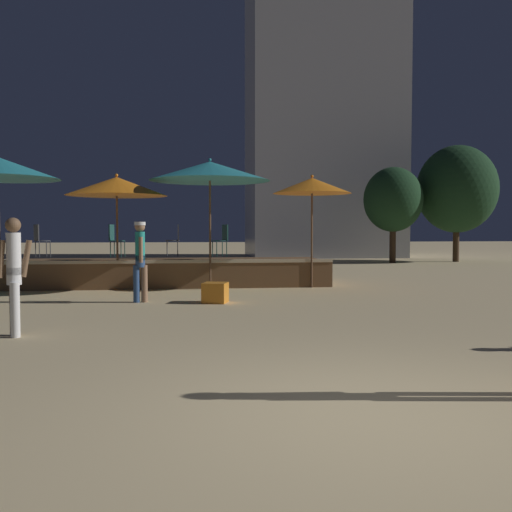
{
  "coord_description": "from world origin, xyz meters",
  "views": [
    {
      "loc": [
        -1.51,
        -4.42,
        1.51
      ],
      "look_at": [
        0.0,
        7.63,
        0.93
      ],
      "focal_mm": 40.0,
      "sensor_mm": 36.0,
      "label": 1
    }
  ],
  "objects": [
    {
      "name": "person_1",
      "position": [
        -2.42,
        7.46,
        0.92
      ],
      "size": [
        0.29,
        0.44,
        1.66
      ],
      "rotation": [
        0.0,
        0.0,
        3.31
      ],
      "color": "#997051",
      "rests_on": "ground"
    },
    {
      "name": "patio_umbrella_1",
      "position": [
        -0.88,
        9.76,
        2.93
      ],
      "size": [
        2.98,
        2.98,
        3.25
      ],
      "color": "brown",
      "rests_on": "ground"
    },
    {
      "name": "bistro_chair_3",
      "position": [
        -3.44,
        11.72,
        1.28
      ],
      "size": [
        0.42,
        0.42,
        0.9
      ],
      "rotation": [
        0.0,
        0.0,
        1.33
      ],
      "color": "#1E4C47",
      "rests_on": "wooden_deck"
    },
    {
      "name": "bistro_chair_0",
      "position": [
        -5.47,
        11.85,
        1.28
      ],
      "size": [
        0.47,
        0.47,
        0.9
      ],
      "rotation": [
        0.0,
        0.0,
        2.14
      ],
      "color": "#47474C",
      "rests_on": "wooden_deck"
    },
    {
      "name": "patio_umbrella_3",
      "position": [
        1.73,
        9.92,
        2.61
      ],
      "size": [
        2.01,
        2.01,
        2.89
      ],
      "color": "brown",
      "rests_on": "ground"
    },
    {
      "name": "distant_building",
      "position": [
        5.97,
        26.0,
        7.84
      ],
      "size": [
        8.03,
        4.76,
        15.68
      ],
      "color": "gray",
      "rests_on": "ground"
    },
    {
      "name": "background_tree_1",
      "position": [
        7.66,
        19.91,
        2.79
      ],
      "size": [
        2.6,
        2.6,
        4.24
      ],
      "color": "#3D2B1C",
      "rests_on": "ground"
    },
    {
      "name": "bistro_chair_2",
      "position": [
        -1.77,
        12.02,
        1.28
      ],
      "size": [
        0.4,
        0.4,
        0.9
      ],
      "rotation": [
        0.0,
        0.0,
        4.73
      ],
      "color": "#47474C",
      "rests_on": "wooden_deck"
    },
    {
      "name": "person_3",
      "position": [
        -3.88,
        3.88,
        0.9
      ],
      "size": [
        0.47,
        0.28,
        1.67
      ],
      "rotation": [
        0.0,
        0.0,
        1.9
      ],
      "color": "white",
      "rests_on": "ground"
    },
    {
      "name": "bistro_chair_1",
      "position": [
        -0.45,
        11.57,
        1.28
      ],
      "size": [
        0.44,
        0.44,
        0.9
      ],
      "rotation": [
        0.0,
        0.0,
        5.06
      ],
      "color": "#1E4C47",
      "rests_on": "wooden_deck"
    },
    {
      "name": "wooden_deck",
      "position": [
        -2.09,
        11.32,
        0.33
      ],
      "size": [
        8.75,
        2.8,
        0.73
      ],
      "color": "brown",
      "rests_on": "ground"
    },
    {
      "name": "background_tree_0",
      "position": [
        10.84,
        20.36,
        3.32
      ],
      "size": [
        3.62,
        3.62,
        5.31
      ],
      "color": "#3D2B1C",
      "rests_on": "ground"
    },
    {
      "name": "ground_plane",
      "position": [
        0.0,
        0.0,
        0.0
      ],
      "size": [
        120.0,
        120.0,
        0.0
      ],
      "primitive_type": "plane",
      "color": "#D1B784"
    },
    {
      "name": "cube_seat_0",
      "position": [
        -0.89,
        7.21,
        0.21
      ],
      "size": [
        0.59,
        0.59,
        0.41
      ],
      "rotation": [
        0.0,
        0.0,
        -0.29
      ],
      "color": "orange",
      "rests_on": "ground"
    },
    {
      "name": "patio_umbrella_2",
      "position": [
        -3.16,
        9.97,
        2.55
      ],
      "size": [
        2.47,
        2.47,
        2.87
      ],
      "color": "brown",
      "rests_on": "ground"
    }
  ]
}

